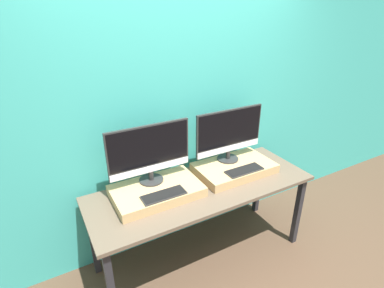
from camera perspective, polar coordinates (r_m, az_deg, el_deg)
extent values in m
plane|color=#4C3828|center=(2.80, 5.69, -24.62)|extent=(12.00, 12.00, 0.00)
cube|color=teal|center=(2.60, -2.59, 6.40)|extent=(8.00, 0.04, 2.60)
cube|color=brown|center=(2.52, 1.95, -8.38)|extent=(1.89, 0.69, 0.03)
cube|color=#232328|center=(3.06, 19.48, -11.95)|extent=(0.05, 0.05, 0.73)
cube|color=#232328|center=(2.74, -18.41, -16.74)|extent=(0.05, 0.05, 0.73)
cube|color=#232328|center=(3.38, 12.43, -7.19)|extent=(0.05, 0.05, 0.73)
cube|color=tan|center=(2.40, -6.73, -8.87)|extent=(0.69, 0.43, 0.08)
cylinder|color=#282828|center=(2.46, -7.74, -6.78)|extent=(0.20, 0.20, 0.01)
cylinder|color=#282828|center=(2.44, -7.80, -5.92)|extent=(0.04, 0.04, 0.07)
cube|color=#282828|center=(2.33, -8.14, -0.96)|extent=(0.67, 0.02, 0.40)
cube|color=black|center=(2.30, -8.05, -0.42)|extent=(0.64, 0.00, 0.31)
cube|color=silver|center=(2.39, -7.77, -4.70)|extent=(0.66, 0.00, 0.06)
cube|color=#2D2D2D|center=(2.27, -5.39, -9.66)|extent=(0.34, 0.13, 0.01)
cube|color=black|center=(2.27, -5.40, -9.51)|extent=(0.32, 0.12, 0.00)
cube|color=tan|center=(2.73, 8.05, -4.52)|extent=(0.69, 0.43, 0.08)
cylinder|color=#282828|center=(2.78, 6.82, -2.78)|extent=(0.20, 0.20, 0.01)
cylinder|color=#282828|center=(2.76, 6.86, -1.99)|extent=(0.04, 0.04, 0.07)
cube|color=#282828|center=(2.66, 7.12, 2.52)|extent=(0.67, 0.02, 0.40)
cube|color=black|center=(2.64, 7.33, 3.02)|extent=(0.64, 0.00, 0.31)
cube|color=silver|center=(2.72, 7.11, -0.85)|extent=(0.66, 0.00, 0.06)
cube|color=#2D2D2D|center=(2.61, 9.93, -4.95)|extent=(0.34, 0.13, 0.01)
cube|color=black|center=(2.61, 9.94, -4.81)|extent=(0.32, 0.12, 0.00)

